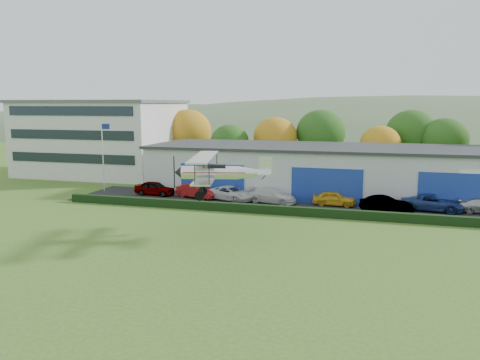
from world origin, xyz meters
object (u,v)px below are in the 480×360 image
(car_6, at_px, (433,203))
(office_block, at_px, (103,137))
(biplane, at_px, (218,171))
(car_0, at_px, (155,188))
(car_2, at_px, (231,193))
(flagpole, at_px, (104,150))
(car_3, at_px, (272,196))
(car_4, at_px, (334,198))
(hangar, at_px, (332,170))
(car_5, at_px, (386,204))
(car_1, at_px, (197,191))

(car_6, bearing_deg, office_block, 79.64)
(car_6, distance_m, biplane, 21.45)
(car_0, distance_m, car_2, 8.83)
(office_block, bearing_deg, flagpole, -58.03)
(car_3, distance_m, car_4, 6.13)
(car_0, bearing_deg, car_2, -89.70)
(car_4, distance_m, biplane, 15.44)
(hangar, height_order, car_2, hangar)
(car_0, bearing_deg, car_6, -86.57)
(car_2, distance_m, car_4, 10.48)
(car_3, distance_m, car_5, 11.06)
(hangar, relative_size, car_3, 8.15)
(car_1, xyz_separation_m, car_3, (8.13, -0.36, -0.05))
(office_block, relative_size, car_6, 3.72)
(flagpole, relative_size, biplane, 0.93)
(flagpole, height_order, biplane, flagpole)
(hangar, xyz_separation_m, car_4, (0.84, -6.67, -1.90))
(car_0, relative_size, car_6, 0.80)
(office_block, height_order, flagpole, office_block)
(car_3, bearing_deg, car_1, 100.34)
(car_2, bearing_deg, car_6, -67.34)
(car_4, relative_size, car_5, 0.89)
(car_2, xyz_separation_m, biplane, (2.87, -12.50, 4.09))
(car_5, height_order, car_6, car_6)
(car_2, relative_size, car_5, 1.11)
(flagpole, bearing_deg, hangar, 13.51)
(flagpole, xyz_separation_m, car_0, (6.43, -0.49, -3.98))
(car_1, bearing_deg, car_6, -69.48)
(office_block, bearing_deg, car_3, -27.02)
(office_block, height_order, car_6, office_block)
(car_0, height_order, biplane, biplane)
(car_4, xyz_separation_m, car_6, (9.01, 0.16, 0.07))
(flagpole, xyz_separation_m, car_1, (11.47, -0.78, -3.96))
(biplane, bearing_deg, car_6, 24.51)
(car_4, bearing_deg, flagpole, 90.81)
(car_2, height_order, car_6, car_6)
(hangar, height_order, car_4, hangar)
(flagpole, relative_size, car_4, 1.94)
(flagpole, distance_m, car_5, 30.93)
(car_0, bearing_deg, hangar, -67.18)
(car_0, distance_m, car_3, 13.19)
(car_5, bearing_deg, biplane, 120.70)
(hangar, bearing_deg, flagpole, -166.49)
(biplane, bearing_deg, car_3, 69.69)
(hangar, height_order, office_block, office_block)
(office_block, height_order, biplane, office_block)
(hangar, xyz_separation_m, car_2, (-9.64, -6.96, -1.89))
(car_2, bearing_deg, car_5, -74.60)
(car_6, bearing_deg, hangar, 63.70)
(car_1, bearing_deg, car_0, 106.66)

